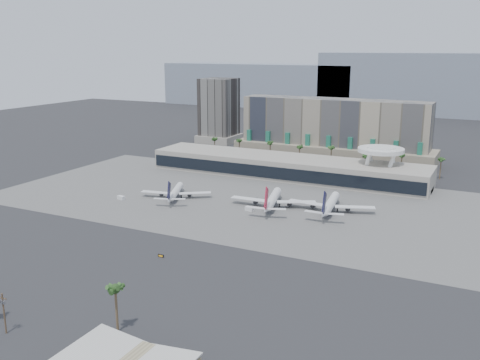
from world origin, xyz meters
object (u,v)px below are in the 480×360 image
at_px(utility_pole, 3,310).
at_px(airliner_left, 175,192).
at_px(service_vehicle_a, 121,198).
at_px(airliner_right, 330,204).
at_px(airliner_centre, 272,200).
at_px(service_vehicle_b, 250,209).
at_px(taxiway_sign, 161,256).

xyz_separation_m(utility_pole, airliner_left, (-32.18, 135.47, -3.80)).
bearing_deg(service_vehicle_a, airliner_right, 26.10).
distance_m(utility_pole, airliner_right, 155.85).
bearing_deg(airliner_centre, utility_pole, -111.49).
height_order(service_vehicle_b, taxiway_sign, service_vehicle_b).
bearing_deg(airliner_right, utility_pole, -115.31).
relative_size(airliner_centre, service_vehicle_b, 10.83).
bearing_deg(service_vehicle_a, utility_pole, -54.15).
distance_m(utility_pole, service_vehicle_a, 133.02).
distance_m(airliner_centre, airliner_right, 28.32).
relative_size(airliner_centre, airliner_right, 1.00).
bearing_deg(service_vehicle_a, service_vehicle_b, 20.92).
height_order(airliner_centre, service_vehicle_b, airliner_centre).
relative_size(airliner_right, taxiway_sign, 17.96).
bearing_deg(taxiway_sign, service_vehicle_a, 137.68).
distance_m(utility_pole, airliner_centre, 144.50).
relative_size(utility_pole, service_vehicle_a, 2.92).
xyz_separation_m(airliner_right, service_vehicle_a, (-103.22, -27.90, -2.79)).
bearing_deg(taxiway_sign, airliner_right, 63.48).
relative_size(airliner_centre, taxiway_sign, 17.89).
bearing_deg(utility_pole, service_vehicle_a, 114.87).
bearing_deg(airliner_left, service_vehicle_a, -170.09).
distance_m(airliner_centre, service_vehicle_b, 13.33).
bearing_deg(utility_pole, taxiway_sign, 83.84).
relative_size(airliner_left, service_vehicle_a, 8.83).
relative_size(service_vehicle_b, taxiway_sign, 1.65).
height_order(utility_pole, airliner_right, airliner_right).
distance_m(airliner_left, service_vehicle_a, 28.11).
height_order(airliner_left, taxiway_sign, airliner_left).
distance_m(airliner_right, service_vehicle_a, 106.96).
height_order(airliner_left, service_vehicle_a, airliner_left).
bearing_deg(service_vehicle_a, taxiway_sign, -30.57).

